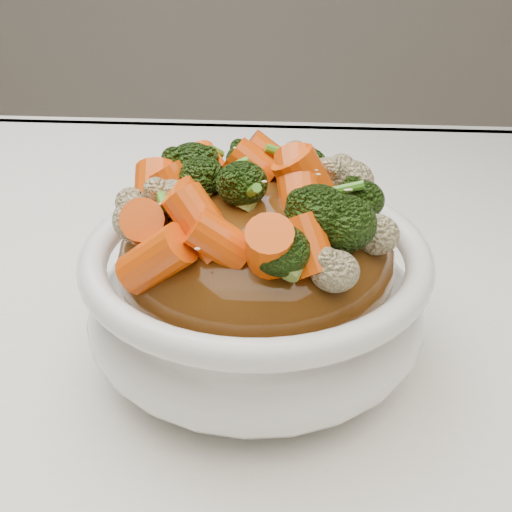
# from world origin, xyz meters

# --- Properties ---
(tablecloth) EXTENTS (1.20, 0.80, 0.04)m
(tablecloth) POSITION_xyz_m (0.00, 0.00, 0.73)
(tablecloth) COLOR white
(tablecloth) RESTS_ON dining_table
(bowl) EXTENTS (0.22, 0.22, 0.08)m
(bowl) POSITION_xyz_m (0.05, 0.01, 0.79)
(bowl) COLOR white
(bowl) RESTS_ON tablecloth
(sauce_base) EXTENTS (0.18, 0.18, 0.08)m
(sauce_base) POSITION_xyz_m (0.05, 0.01, 0.81)
(sauce_base) COLOR #522D0E
(sauce_base) RESTS_ON bowl
(carrots) EXTENTS (0.18, 0.18, 0.04)m
(carrots) POSITION_xyz_m (0.05, 0.01, 0.87)
(carrots) COLOR #E94F07
(carrots) RESTS_ON sauce_base
(broccoli) EXTENTS (0.18, 0.18, 0.04)m
(broccoli) POSITION_xyz_m (0.05, 0.01, 0.87)
(broccoli) COLOR black
(broccoli) RESTS_ON sauce_base
(cauliflower) EXTENTS (0.18, 0.18, 0.03)m
(cauliflower) POSITION_xyz_m (0.05, 0.01, 0.87)
(cauliflower) COLOR tan
(cauliflower) RESTS_ON sauce_base
(scallions) EXTENTS (0.13, 0.13, 0.02)m
(scallions) POSITION_xyz_m (0.05, 0.01, 0.87)
(scallions) COLOR #449422
(scallions) RESTS_ON sauce_base
(sesame_seeds) EXTENTS (0.16, 0.16, 0.01)m
(sesame_seeds) POSITION_xyz_m (0.05, 0.01, 0.87)
(sesame_seeds) COLOR beige
(sesame_seeds) RESTS_ON sauce_base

